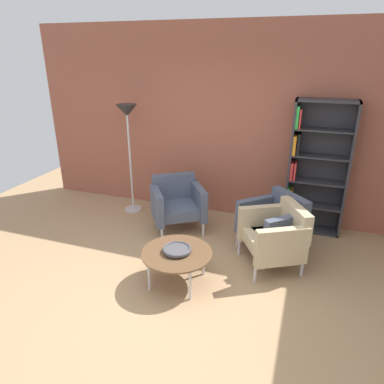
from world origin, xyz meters
TOP-DOWN VIEW (x-y plane):
  - ground_plane at (0.00, 0.00)m, footprint 8.32×8.32m
  - brick_back_panel at (0.00, 2.46)m, footprint 6.40×0.12m
  - bookshelf_tall at (1.32, 2.26)m, footprint 0.80×0.30m
  - coffee_table_low at (-0.03, 0.38)m, footprint 0.80×0.80m
  - decorative_bowl at (-0.03, 0.38)m, footprint 0.32×0.32m
  - armchair_corner_red at (-0.52, 1.64)m, footprint 0.94×0.93m
  - armchair_near_window at (0.97, 1.12)m, footprint 0.91×0.93m
  - armchair_spare_guest at (0.91, 1.43)m, footprint 0.95×0.95m
  - floor_lamp_torchiere at (-1.46, 1.99)m, footprint 0.32×0.32m

SIDE VIEW (x-z plane):
  - ground_plane at x=0.00m, z-range 0.00..0.00m
  - coffee_table_low at x=-0.03m, z-range 0.17..0.57m
  - armchair_corner_red at x=-0.52m, z-range 0.02..0.80m
  - armchair_near_window at x=0.97m, z-range 0.02..0.80m
  - armchair_spare_guest at x=0.91m, z-range 0.02..0.80m
  - decorative_bowl at x=-0.03m, z-range 0.41..0.46m
  - bookshelf_tall at x=1.32m, z-range 0.00..1.90m
  - floor_lamp_torchiere at x=-1.46m, z-range 0.58..2.32m
  - brick_back_panel at x=0.00m, z-range 0.00..2.90m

